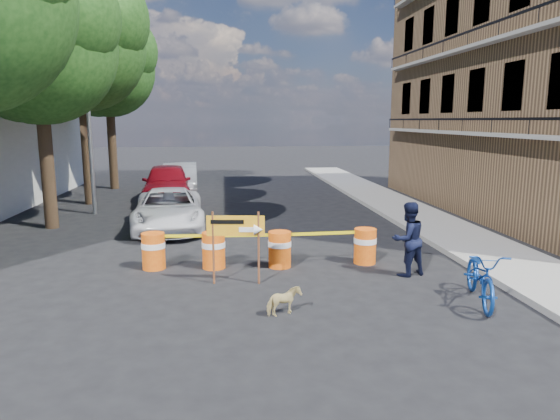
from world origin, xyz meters
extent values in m
plane|color=black|center=(0.00, 0.00, 0.00)|extent=(120.00, 120.00, 0.00)
cube|color=gray|center=(6.20, 6.00, 0.07)|extent=(2.40, 40.00, 0.15)
cylinder|color=#332316|center=(-6.80, 7.00, 2.38)|extent=(0.44, 0.44, 4.76)
sphere|color=#184112|center=(-6.80, 7.00, 5.95)|extent=(5.00, 5.00, 5.00)
sphere|color=#184112|center=(-5.92, 6.50, 6.80)|extent=(3.75, 3.75, 3.75)
sphere|color=#184112|center=(-7.55, 7.62, 5.27)|extent=(3.50, 3.50, 3.50)
cylinder|color=#332316|center=(-6.80, 12.00, 2.66)|extent=(0.44, 0.44, 5.32)
sphere|color=#184112|center=(-6.80, 12.00, 6.65)|extent=(5.40, 5.40, 5.40)
sphere|color=#184112|center=(-5.85, 11.46, 7.60)|extent=(4.05, 4.05, 4.05)
sphere|color=#184112|center=(-7.61, 12.68, 5.89)|extent=(3.78, 3.78, 3.78)
cylinder|color=#332316|center=(-6.80, 17.00, 2.46)|extent=(0.44, 0.44, 4.93)
sphere|color=#184112|center=(-6.80, 17.00, 6.16)|extent=(4.80, 4.80, 4.80)
sphere|color=#184112|center=(-5.96, 16.52, 7.04)|extent=(3.60, 3.60, 3.60)
sphere|color=#184112|center=(-7.52, 17.60, 5.46)|extent=(3.36, 3.36, 3.36)
cylinder|color=gray|center=(-6.00, 9.50, 4.00)|extent=(0.16, 0.16, 8.00)
cylinder|color=gray|center=(-5.50, 9.50, 7.90)|extent=(1.00, 0.12, 0.12)
cube|color=silver|center=(-5.00, 9.50, 7.85)|extent=(0.35, 0.18, 0.12)
cylinder|color=#EB4E0D|center=(-2.71, 1.78, 0.45)|extent=(0.56, 0.56, 0.90)
cylinder|color=white|center=(-2.71, 1.78, 0.60)|extent=(0.58, 0.58, 0.14)
cylinder|color=#EB4E0D|center=(-1.24, 1.67, 0.45)|extent=(0.56, 0.56, 0.90)
cylinder|color=white|center=(-1.24, 1.67, 0.60)|extent=(0.58, 0.58, 0.14)
cylinder|color=#EB4E0D|center=(0.39, 1.58, 0.45)|extent=(0.56, 0.56, 0.90)
cylinder|color=white|center=(0.39, 1.58, 0.60)|extent=(0.58, 0.58, 0.14)
cylinder|color=#EB4E0D|center=(2.60, 1.67, 0.45)|extent=(0.56, 0.56, 0.90)
cylinder|color=white|center=(2.60, 1.67, 0.60)|extent=(0.58, 0.58, 0.14)
cylinder|color=#592D19|center=(-1.21, 0.46, 0.82)|extent=(0.05, 0.05, 1.65)
cylinder|color=#592D19|center=(-0.22, 0.33, 0.82)|extent=(0.05, 0.05, 1.65)
cube|color=orange|center=(-0.72, 0.40, 1.33)|extent=(1.27, 0.19, 0.46)
cube|color=white|center=(-0.46, 0.34, 1.24)|extent=(0.36, 0.06, 0.11)
cone|color=white|center=(-0.22, 0.31, 1.24)|extent=(0.23, 0.26, 0.24)
cube|color=black|center=(-0.90, 0.40, 1.42)|extent=(0.73, 0.10, 0.09)
imported|color=black|center=(3.30, 0.57, 0.88)|extent=(1.02, 0.90, 1.75)
imported|color=#13429E|center=(4.10, -1.34, 1.06)|extent=(1.01, 1.28, 2.13)
imported|color=#D3BD78|center=(0.12, -1.55, 0.27)|extent=(0.71, 0.53, 0.55)
imported|color=white|center=(-2.81, 6.37, 0.67)|extent=(2.63, 5.02, 1.35)
imported|color=maroon|center=(-3.47, 12.04, 0.86)|extent=(2.42, 5.19, 1.72)
imported|color=#ABADB3|center=(-3.12, 14.64, 0.77)|extent=(1.91, 4.74, 1.53)
camera|label=1|loc=(-0.94, -10.36, 3.61)|focal=32.00mm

